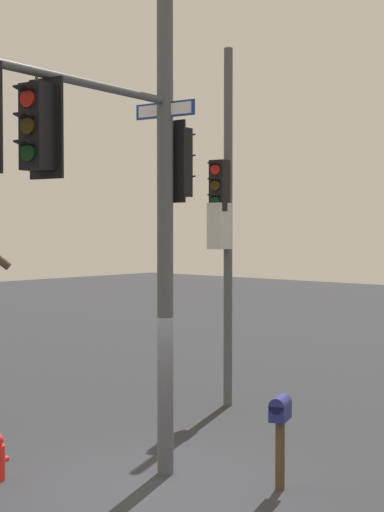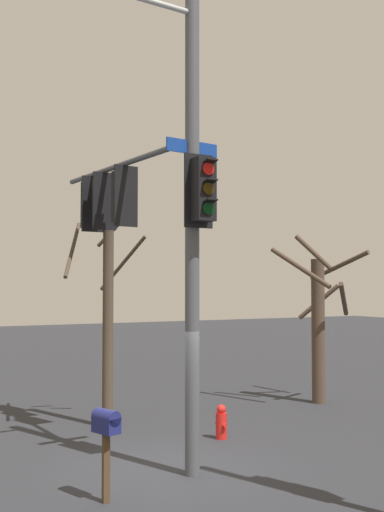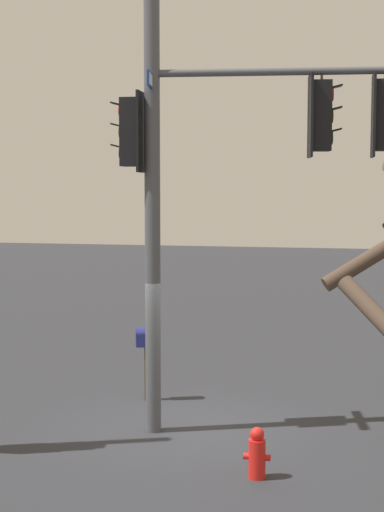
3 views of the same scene
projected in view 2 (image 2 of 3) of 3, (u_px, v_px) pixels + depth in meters
ground_plane at (170, 469)px, 11.12m from camera, size 80.00×80.00×0.00m
main_signal_pole_assembly at (149, 198)px, 12.05m from camera, size 6.08×3.62×8.69m
fire_hydrant at (221, 423)px, 13.32m from camera, size 0.38×0.24×0.73m
mailbox at (106, 429)px, 9.47m from camera, size 0.49×0.37×1.41m
bare_tree_behind_pole at (107, 315)px, 14.57m from camera, size 1.60×2.12×5.21m
bare_tree_across_street at (319, 319)px, 17.43m from camera, size 2.48×2.53×4.71m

